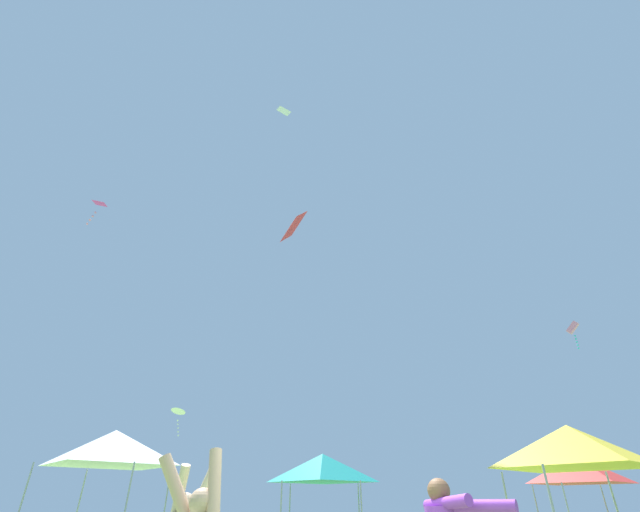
{
  "coord_description": "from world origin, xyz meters",
  "views": [
    {
      "loc": [
        -0.12,
        -4.36,
        1.52
      ],
      "look_at": [
        -0.85,
        10.86,
        10.36
      ],
      "focal_mm": 23.94,
      "sensor_mm": 36.0,
      "label": 1
    }
  ],
  "objects_px": {
    "canopy_tent_red": "(578,470)",
    "kite_pink_box": "(573,329)",
    "canopy_tent_white": "(113,448)",
    "kite_magenta_diamond": "(99,204)",
    "kite_white_diamond": "(284,110)",
    "canopy_tent_teal": "(323,468)",
    "kite_red_diamond": "(291,226)",
    "canopy_tent_yellow": "(572,446)",
    "kite_white_delta": "(178,412)"
  },
  "relations": [
    {
      "from": "canopy_tent_white",
      "to": "kite_pink_box",
      "type": "relative_size",
      "value": 2.23
    },
    {
      "from": "canopy_tent_red",
      "to": "kite_pink_box",
      "type": "height_order",
      "value": "kite_pink_box"
    },
    {
      "from": "canopy_tent_yellow",
      "to": "kite_magenta_diamond",
      "type": "distance_m",
      "value": 20.48
    },
    {
      "from": "kite_pink_box",
      "to": "canopy_tent_red",
      "type": "bearing_deg",
      "value": -128.16
    },
    {
      "from": "canopy_tent_white",
      "to": "kite_white_delta",
      "type": "xyz_separation_m",
      "value": [
        -2.19,
        11.48,
        3.22
      ]
    },
    {
      "from": "canopy_tent_yellow",
      "to": "kite_pink_box",
      "type": "xyz_separation_m",
      "value": [
        7.72,
        12.18,
        7.38
      ]
    },
    {
      "from": "canopy_tent_yellow",
      "to": "kite_white_diamond",
      "type": "height_order",
      "value": "kite_white_diamond"
    },
    {
      "from": "kite_red_diamond",
      "to": "kite_pink_box",
      "type": "bearing_deg",
      "value": 35.5
    },
    {
      "from": "kite_white_diamond",
      "to": "kite_pink_box",
      "type": "bearing_deg",
      "value": 3.57
    },
    {
      "from": "canopy_tent_yellow",
      "to": "kite_white_delta",
      "type": "xyz_separation_m",
      "value": [
        -15.49,
        15.44,
        3.65
      ]
    },
    {
      "from": "canopy_tent_teal",
      "to": "kite_magenta_diamond",
      "type": "relative_size",
      "value": 1.99
    },
    {
      "from": "kite_red_diamond",
      "to": "kite_white_delta",
      "type": "bearing_deg",
      "value": 120.77
    },
    {
      "from": "kite_white_delta",
      "to": "canopy_tent_yellow",
      "type": "bearing_deg",
      "value": -44.91
    },
    {
      "from": "canopy_tent_teal",
      "to": "kite_pink_box",
      "type": "xyz_separation_m",
      "value": [
        13.97,
        6.45,
        7.46
      ]
    },
    {
      "from": "kite_white_diamond",
      "to": "kite_pink_box",
      "type": "distance_m",
      "value": 24.53
    },
    {
      "from": "canopy_tent_teal",
      "to": "canopy_tent_red",
      "type": "height_order",
      "value": "canopy_tent_teal"
    },
    {
      "from": "canopy_tent_teal",
      "to": "kite_pink_box",
      "type": "distance_m",
      "value": 17.1
    },
    {
      "from": "kite_magenta_diamond",
      "to": "kite_pink_box",
      "type": "relative_size",
      "value": 0.94
    },
    {
      "from": "canopy_tent_teal",
      "to": "canopy_tent_white",
      "type": "relative_size",
      "value": 0.83
    },
    {
      "from": "kite_white_delta",
      "to": "canopy_tent_red",
      "type": "bearing_deg",
      "value": -26.75
    },
    {
      "from": "canopy_tent_red",
      "to": "kite_white_diamond",
      "type": "relative_size",
      "value": 2.42
    },
    {
      "from": "kite_red_diamond",
      "to": "kite_white_delta",
      "type": "xyz_separation_m",
      "value": [
        -8.28,
        13.9,
        -4.03
      ]
    },
    {
      "from": "kite_white_diamond",
      "to": "kite_magenta_diamond",
      "type": "height_order",
      "value": "kite_white_diamond"
    },
    {
      "from": "kite_white_diamond",
      "to": "kite_magenta_diamond",
      "type": "relative_size",
      "value": 0.8
    },
    {
      "from": "canopy_tent_white",
      "to": "kite_magenta_diamond",
      "type": "xyz_separation_m",
      "value": [
        -3.42,
        0.26,
        10.61
      ]
    },
    {
      "from": "canopy_tent_white",
      "to": "kite_pink_box",
      "type": "xyz_separation_m",
      "value": [
        21.02,
        8.22,
        6.94
      ]
    },
    {
      "from": "kite_magenta_diamond",
      "to": "kite_pink_box",
      "type": "xyz_separation_m",
      "value": [
        24.44,
        7.96,
        -3.67
      ]
    },
    {
      "from": "kite_pink_box",
      "to": "canopy_tent_yellow",
      "type": "bearing_deg",
      "value": -122.36
    },
    {
      "from": "canopy_tent_teal",
      "to": "kite_pink_box",
      "type": "height_order",
      "value": "kite_pink_box"
    },
    {
      "from": "kite_white_diamond",
      "to": "kite_pink_box",
      "type": "xyz_separation_m",
      "value": [
        17.07,
        1.07,
        -17.59
      ]
    },
    {
      "from": "canopy_tent_red",
      "to": "kite_magenta_diamond",
      "type": "height_order",
      "value": "kite_magenta_diamond"
    },
    {
      "from": "canopy_tent_red",
      "to": "kite_white_diamond",
      "type": "height_order",
      "value": "kite_white_diamond"
    },
    {
      "from": "canopy_tent_yellow",
      "to": "canopy_tent_teal",
      "type": "xyz_separation_m",
      "value": [
        -6.25,
        5.73,
        -0.08
      ]
    },
    {
      "from": "canopy_tent_white",
      "to": "kite_white_diamond",
      "type": "xyz_separation_m",
      "value": [
        3.96,
        7.16,
        24.53
      ]
    },
    {
      "from": "kite_red_diamond",
      "to": "kite_magenta_diamond",
      "type": "xyz_separation_m",
      "value": [
        -9.51,
        2.68,
        3.37
      ]
    },
    {
      "from": "canopy_tent_red",
      "to": "kite_red_diamond",
      "type": "distance_m",
      "value": 13.64
    },
    {
      "from": "canopy_tent_white",
      "to": "kite_magenta_diamond",
      "type": "height_order",
      "value": "kite_magenta_diamond"
    },
    {
      "from": "kite_white_diamond",
      "to": "kite_magenta_diamond",
      "type": "xyz_separation_m",
      "value": [
        -7.37,
        -6.9,
        -13.91
      ]
    },
    {
      "from": "canopy_tent_teal",
      "to": "canopy_tent_red",
      "type": "relative_size",
      "value": 1.02
    },
    {
      "from": "canopy_tent_teal",
      "to": "kite_red_diamond",
      "type": "height_order",
      "value": "kite_red_diamond"
    },
    {
      "from": "kite_pink_box",
      "to": "kite_magenta_diamond",
      "type": "bearing_deg",
      "value": -161.95
    },
    {
      "from": "canopy_tent_red",
      "to": "kite_pink_box",
      "type": "relative_size",
      "value": 1.82
    },
    {
      "from": "kite_magenta_diamond",
      "to": "kite_white_delta",
      "type": "bearing_deg",
      "value": 83.73
    },
    {
      "from": "kite_red_diamond",
      "to": "kite_magenta_diamond",
      "type": "distance_m",
      "value": 10.44
    },
    {
      "from": "kite_red_diamond",
      "to": "canopy_tent_red",
      "type": "bearing_deg",
      "value": 24.32
    },
    {
      "from": "canopy_tent_yellow",
      "to": "kite_pink_box",
      "type": "distance_m",
      "value": 16.2
    },
    {
      "from": "canopy_tent_white",
      "to": "canopy_tent_teal",
      "type": "bearing_deg",
      "value": 14.07
    },
    {
      "from": "canopy_tent_yellow",
      "to": "kite_white_diamond",
      "type": "bearing_deg",
      "value": 130.05
    },
    {
      "from": "canopy_tent_red",
      "to": "kite_white_diamond",
      "type": "distance_m",
      "value": 28.4
    },
    {
      "from": "canopy_tent_red",
      "to": "canopy_tent_white",
      "type": "xyz_separation_m",
      "value": [
        -16.27,
        -2.18,
        0.58
      ]
    }
  ]
}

